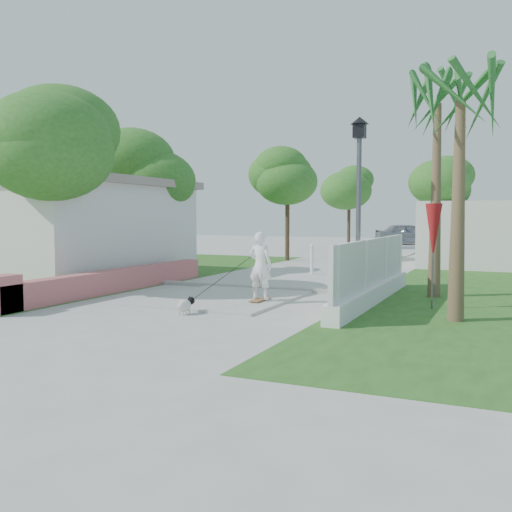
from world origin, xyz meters
The scene contains 21 objects.
ground centered at (0.00, 0.00, 0.00)m, with size 90.00×90.00×0.00m, color #B7B7B2.
path_strip centered at (0.00, 20.00, 0.03)m, with size 3.20×36.00×0.06m, color #B7B7B2.
curb centered at (0.00, 6.00, 0.05)m, with size 6.50×0.25×0.10m, color #999993.
grass_left centered at (-7.00, 8.00, 0.01)m, with size 8.00×20.00×0.01m, color #2A561B.
pink_wall centered at (-3.30, 3.55, 0.31)m, with size 0.45×8.20×0.80m.
house_left centered at (-8.00, 6.00, 1.64)m, with size 8.40×7.40×3.23m.
lattice_fence centered at (3.40, 5.00, 0.54)m, with size 0.35×7.00×1.50m.
building_right centered at (6.00, 18.00, 1.30)m, with size 6.00×8.00×2.60m, color silver.
street_lamp centered at (2.90, 5.50, 2.43)m, with size 0.44×0.44×4.44m.
bollard centered at (0.20, 10.00, 0.58)m, with size 0.14×0.14×1.09m.
patio_umbrella centered at (4.80, 4.50, 1.69)m, with size 0.36×0.36×2.30m.
tree_left_near centered at (-4.48, 2.98, 3.82)m, with size 3.60×3.60×5.28m.
tree_left_mid centered at (-5.48, 8.48, 3.50)m, with size 3.20×3.20×4.85m.
tree_path_left centered at (-2.98, 15.98, 3.82)m, with size 3.40×3.40×5.23m.
tree_path_right centered at (3.22, 19.98, 3.49)m, with size 3.00×3.00×4.79m.
tree_path_far centered at (-2.78, 25.98, 3.82)m, with size 3.20×3.20×5.17m.
palm_far centered at (4.60, 6.50, 4.48)m, with size 1.80×1.80×5.30m.
palm_near centered at (5.40, 3.20, 3.95)m, with size 1.80×1.80×4.70m.
skateboarder centered at (0.66, 3.07, 0.73)m, with size 1.12×2.26×1.67m.
dog centered at (0.23, 1.72, 0.20)m, with size 0.35×0.52×0.37m.
parked_car centered at (-0.15, 31.95, 0.77)m, with size 1.83×4.54×1.55m, color #96989D.
Camera 1 is at (6.34, -8.32, 2.03)m, focal length 40.00 mm.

